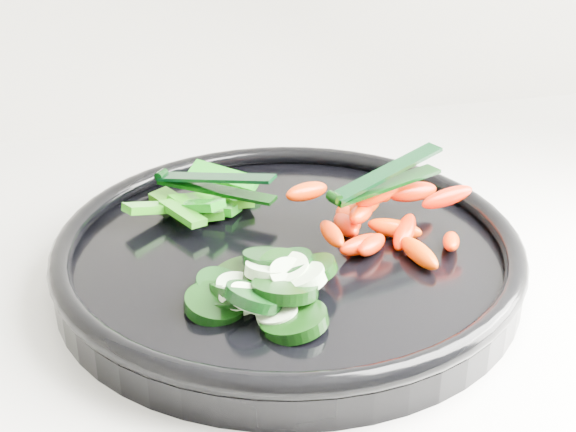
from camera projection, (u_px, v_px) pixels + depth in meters
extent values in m
cube|color=silver|center=(383.00, 245.00, 0.73)|extent=(2.02, 0.62, 0.03)
cylinder|color=black|center=(288.00, 263.00, 0.65)|extent=(0.39, 0.39, 0.02)
torus|color=black|center=(288.00, 243.00, 0.64)|extent=(0.39, 0.39, 0.02)
cylinder|color=black|center=(236.00, 291.00, 0.58)|extent=(0.05, 0.05, 0.03)
cylinder|color=#DDF2C1|center=(236.00, 295.00, 0.58)|extent=(0.04, 0.04, 0.02)
cylinder|color=black|center=(221.00, 287.00, 0.59)|extent=(0.05, 0.05, 0.02)
cylinder|color=#E4F8C6|center=(238.00, 300.00, 0.57)|extent=(0.03, 0.03, 0.02)
cylinder|color=black|center=(294.00, 321.00, 0.55)|extent=(0.05, 0.06, 0.02)
cylinder|color=beige|center=(277.00, 315.00, 0.55)|extent=(0.04, 0.04, 0.02)
cylinder|color=black|center=(239.00, 276.00, 0.60)|extent=(0.06, 0.06, 0.02)
cylinder|color=#D3F4C3|center=(253.00, 280.00, 0.59)|extent=(0.04, 0.04, 0.02)
cylinder|color=black|center=(232.00, 294.00, 0.58)|extent=(0.06, 0.06, 0.02)
cylinder|color=#D1EEBF|center=(240.00, 291.00, 0.58)|extent=(0.04, 0.04, 0.01)
cylinder|color=black|center=(216.00, 304.00, 0.57)|extent=(0.06, 0.06, 0.02)
cylinder|color=beige|center=(238.00, 289.00, 0.58)|extent=(0.05, 0.05, 0.02)
cylinder|color=black|center=(311.00, 271.00, 0.59)|extent=(0.06, 0.06, 0.03)
cylinder|color=#CEF1C0|center=(302.00, 280.00, 0.57)|extent=(0.05, 0.05, 0.03)
cylinder|color=black|center=(268.00, 259.00, 0.60)|extent=(0.06, 0.06, 0.02)
cylinder|color=beige|center=(267.00, 270.00, 0.59)|extent=(0.05, 0.05, 0.02)
cylinder|color=black|center=(254.00, 297.00, 0.56)|extent=(0.05, 0.05, 0.03)
cylinder|color=#D3F4C3|center=(251.00, 298.00, 0.55)|extent=(0.04, 0.04, 0.02)
cylinder|color=black|center=(283.00, 271.00, 0.59)|extent=(0.05, 0.05, 0.03)
cylinder|color=beige|center=(290.00, 277.00, 0.58)|extent=(0.04, 0.04, 0.02)
cylinder|color=black|center=(287.00, 265.00, 0.59)|extent=(0.05, 0.05, 0.02)
cylinder|color=#DBF1C1|center=(286.00, 272.00, 0.59)|extent=(0.05, 0.05, 0.02)
cylinder|color=black|center=(285.00, 289.00, 0.56)|extent=(0.06, 0.06, 0.02)
cylinder|color=beige|center=(283.00, 291.00, 0.56)|extent=(0.04, 0.04, 0.01)
ellipsoid|color=#EC2300|center=(405.00, 232.00, 0.65)|extent=(0.04, 0.05, 0.03)
ellipsoid|color=#EF3800|center=(362.00, 244.00, 0.63)|extent=(0.05, 0.04, 0.02)
ellipsoid|color=#FF4400|center=(419.00, 253.00, 0.62)|extent=(0.03, 0.05, 0.02)
ellipsoid|color=#EC2F00|center=(346.00, 225.00, 0.66)|extent=(0.02, 0.05, 0.03)
ellipsoid|color=#EE3C00|center=(451.00, 241.00, 0.64)|extent=(0.03, 0.04, 0.02)
ellipsoid|color=#F95100|center=(348.00, 218.00, 0.67)|extent=(0.02, 0.05, 0.02)
ellipsoid|color=#FF2F00|center=(372.00, 245.00, 0.63)|extent=(0.04, 0.04, 0.02)
ellipsoid|color=#E34100|center=(395.00, 228.00, 0.66)|extent=(0.05, 0.03, 0.02)
ellipsoid|color=#FF6300|center=(350.00, 206.00, 0.69)|extent=(0.02, 0.04, 0.02)
ellipsoid|color=#EE4E00|center=(332.00, 234.00, 0.62)|extent=(0.02, 0.05, 0.02)
ellipsoid|color=#FF5A00|center=(386.00, 192.00, 0.69)|extent=(0.03, 0.05, 0.03)
ellipsoid|color=#FF4400|center=(361.00, 213.00, 0.65)|extent=(0.04, 0.05, 0.02)
ellipsoid|color=#FF4000|center=(365.00, 206.00, 0.66)|extent=(0.05, 0.04, 0.02)
ellipsoid|color=#F11900|center=(413.00, 192.00, 0.69)|extent=(0.06, 0.03, 0.02)
ellipsoid|color=#FC1800|center=(307.00, 192.00, 0.66)|extent=(0.05, 0.03, 0.02)
ellipsoid|color=#EF4A00|center=(377.00, 194.00, 0.65)|extent=(0.05, 0.03, 0.02)
ellipsoid|color=#F82A00|center=(447.00, 197.00, 0.65)|extent=(0.05, 0.02, 0.02)
cube|color=#1D6409|center=(215.00, 207.00, 0.70)|extent=(0.03, 0.06, 0.02)
cube|color=#196A0A|center=(201.00, 202.00, 0.71)|extent=(0.06, 0.05, 0.03)
cube|color=#1E6509|center=(233.00, 197.00, 0.72)|extent=(0.03, 0.06, 0.02)
cube|color=#1A700A|center=(212.00, 208.00, 0.70)|extent=(0.05, 0.05, 0.02)
cube|color=#17690A|center=(174.00, 204.00, 0.71)|extent=(0.04, 0.06, 0.01)
cube|color=#1A740B|center=(195.00, 206.00, 0.70)|extent=(0.04, 0.05, 0.02)
cube|color=#0C690A|center=(194.00, 206.00, 0.68)|extent=(0.05, 0.05, 0.03)
cube|color=#0F6F0A|center=(151.00, 208.00, 0.68)|extent=(0.05, 0.04, 0.02)
cube|color=#0E6009|center=(182.00, 213.00, 0.67)|extent=(0.04, 0.05, 0.01)
cube|color=#09680E|center=(224.00, 177.00, 0.73)|extent=(0.06, 0.05, 0.02)
cylinder|color=black|center=(334.00, 198.00, 0.62)|extent=(0.01, 0.01, 0.01)
cube|color=black|center=(387.00, 185.00, 0.65)|extent=(0.11, 0.06, 0.00)
cube|color=black|center=(387.00, 172.00, 0.64)|extent=(0.11, 0.06, 0.02)
cylinder|color=black|center=(161.00, 175.00, 0.71)|extent=(0.01, 0.01, 0.01)
cube|color=black|center=(216.00, 190.00, 0.70)|extent=(0.10, 0.08, 0.00)
cube|color=black|center=(216.00, 178.00, 0.69)|extent=(0.10, 0.08, 0.02)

